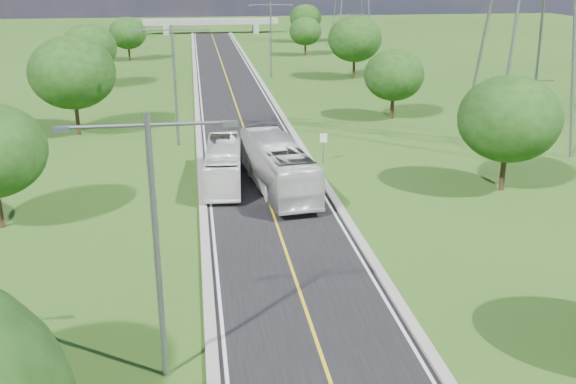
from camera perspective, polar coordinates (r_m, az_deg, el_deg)
The scene contains 19 objects.
ground at distance 70.47m, azimuth -4.61°, elevation 7.58°, with size 260.00×260.00×0.00m, color #284914.
road at distance 76.33m, azimuth -4.93°, elevation 8.51°, with size 8.00×150.00×0.06m, color black.
curb_left at distance 76.19m, azimuth -8.15°, elevation 8.43°, with size 0.50×150.00×0.22m, color gray.
curb_right at distance 76.68m, azimuth -1.72°, elevation 8.69°, with size 0.50×150.00×0.22m, color gray.
speed_limit_sign at distance 49.49m, azimuth 3.17°, elevation 4.37°, with size 0.55×0.09×2.40m.
overpass at distance 149.37m, azimuth -6.85°, elevation 14.74°, with size 30.00×3.00×3.20m.
streetlight_near_left at distance 22.56m, azimuth -11.73°, elevation -3.21°, with size 5.90×0.25×10.00m.
streetlight_mid_left at distance 54.52m, azimuth -10.06°, elevation 10.19°, with size 5.90×0.25×10.00m.
streetlight_far_right at distance 87.86m, azimuth -1.54°, elevation 13.92°, with size 5.90×0.25×10.00m.
tree_lc at distance 60.42m, azimuth -18.62°, elevation 10.02°, with size 7.56×7.56×8.79m.
tree_ld at distance 84.31m, azimuth -17.27°, elevation 12.16°, with size 6.72×6.72×7.82m.
tree_le at distance 107.77m, azimuth -14.07°, elevation 13.54°, with size 5.88×5.88×6.84m.
tree_rb at distance 44.89m, azimuth 19.06°, elevation 6.17°, with size 6.72×6.72×7.82m.
tree_rc at distance 64.65m, azimuth 9.40°, elevation 10.21°, with size 5.88×5.88×6.84m.
tree_rd at distance 87.97m, azimuth 5.96°, elevation 13.39°, with size 7.14×7.14×8.30m.
tree_re at distance 110.95m, azimuth 1.56°, elevation 14.09°, with size 5.46×5.46×6.35m.
tree_rf at distance 131.13m, azimuth 1.58°, elevation 15.20°, with size 6.30×6.30×7.33m.
bus_outbound at distance 43.32m, azimuth -0.92°, elevation 2.39°, with size 2.84×12.13×3.38m, color silver.
bus_inbound at distance 44.87m, azimuth -5.77°, elevation 2.50°, with size 2.33×9.98×2.78m, color white.
Camera 1 is at (-4.43, -8.82, 14.50)m, focal length 40.00 mm.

